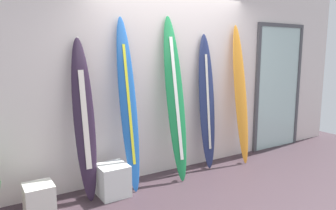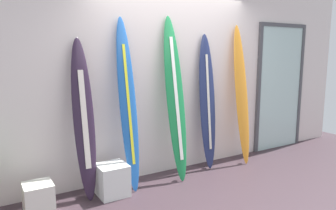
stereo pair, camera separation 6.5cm
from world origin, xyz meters
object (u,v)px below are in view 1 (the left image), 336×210
at_px(display_block_left, 39,199).
at_px(display_block_center, 113,180).
at_px(surfboard_cobalt, 128,106).
at_px(surfboard_navy, 207,103).
at_px(surfboard_emerald, 175,99).
at_px(glass_door, 278,85).
at_px(surfboard_sunset, 241,96).
at_px(surfboard_charcoal, 84,121).

relative_size(display_block_left, display_block_center, 0.84).
height_order(surfboard_cobalt, surfboard_navy, surfboard_cobalt).
bearing_deg(surfboard_emerald, glass_door, 5.78).
xyz_separation_m(surfboard_emerald, display_block_center, (-0.97, -0.10, -0.90)).
distance_m(surfboard_cobalt, glass_door, 3.05).
bearing_deg(surfboard_navy, display_block_center, -172.87).
height_order(display_block_left, glass_door, glass_door).
distance_m(surfboard_sunset, glass_door, 1.15).
xyz_separation_m(surfboard_sunset, display_block_center, (-2.19, -0.13, -0.86)).
height_order(surfboard_emerald, display_block_left, surfboard_emerald).
relative_size(surfboard_charcoal, surfboard_cobalt, 0.88).
relative_size(surfboard_navy, glass_door, 0.90).
bearing_deg(display_block_center, surfboard_charcoal, 154.49).
xyz_separation_m(surfboard_emerald, surfboard_sunset, (1.23, 0.02, -0.04)).
xyz_separation_m(surfboard_sunset, display_block_left, (-3.03, -0.12, -0.89)).
relative_size(surfboard_charcoal, surfboard_navy, 0.96).
relative_size(surfboard_charcoal, surfboard_emerald, 0.86).
distance_m(surfboard_cobalt, display_block_center, 0.92).
relative_size(surfboard_charcoal, display_block_center, 4.94).
xyz_separation_m(surfboard_charcoal, glass_door, (3.59, 0.21, 0.20)).
distance_m(surfboard_charcoal, display_block_left, 0.96).
bearing_deg(surfboard_emerald, surfboard_navy, 8.58).
height_order(surfboard_cobalt, surfboard_sunset, surfboard_cobalt).
relative_size(surfboard_emerald, glass_door, 1.00).
xyz_separation_m(surfboard_emerald, display_block_left, (-1.81, -0.10, -0.93)).
height_order(surfboard_navy, display_block_left, surfboard_navy).
bearing_deg(glass_door, surfboard_charcoal, -176.64).
relative_size(display_block_center, glass_door, 0.17).
bearing_deg(glass_door, display_block_center, -174.09).
bearing_deg(display_block_left, surfboard_navy, 4.46).
xyz_separation_m(surfboard_cobalt, glass_door, (3.04, 0.23, 0.07)).
height_order(surfboard_sunset, display_block_center, surfboard_sunset).
xyz_separation_m(surfboard_cobalt, surfboard_navy, (1.31, 0.08, -0.08)).
xyz_separation_m(surfboard_sunset, glass_door, (1.12, 0.21, 0.09)).
distance_m(surfboard_charcoal, surfboard_sunset, 2.47).
xyz_separation_m(surfboard_navy, display_block_center, (-1.58, -0.20, -0.78)).
bearing_deg(surfboard_emerald, surfboard_charcoal, 178.76).
distance_m(surfboard_charcoal, surfboard_navy, 1.86).
bearing_deg(surfboard_navy, glass_door, 4.78).
bearing_deg(surfboard_charcoal, surfboard_sunset, -0.09).
relative_size(surfboard_navy, display_block_center, 5.17).
distance_m(display_block_center, glass_door, 3.46).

